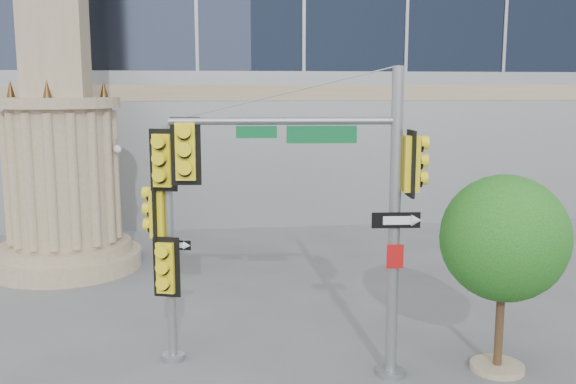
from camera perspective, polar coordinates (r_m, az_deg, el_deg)
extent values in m
cylinder|color=gray|center=(20.55, -19.04, -5.70)|extent=(4.40, 4.40, 0.50)
cylinder|color=gray|center=(20.45, -19.09, -4.62)|extent=(3.80, 3.80, 0.30)
cylinder|color=gray|center=(20.07, -19.41, 1.36)|extent=(3.00, 3.00, 4.00)
cylinder|color=gray|center=(19.91, -19.74, 7.50)|extent=(3.50, 3.50, 0.30)
cone|color=#472D14|center=(19.68, -16.06, 8.83)|extent=(0.24, 0.24, 0.50)
cone|color=#472D14|center=(20.22, -23.45, 8.44)|extent=(0.24, 0.24, 0.50)
cylinder|color=slate|center=(12.71, 9.08, -15.54)|extent=(0.54, 0.54, 0.11)
cylinder|color=slate|center=(11.82, 9.43, -3.04)|extent=(0.21, 0.21, 5.74)
cylinder|color=slate|center=(11.31, -0.38, 6.33)|extent=(4.02, 0.48, 0.13)
cube|color=#0B5E2B|center=(11.35, 3.02, 5.12)|extent=(1.24, 0.15, 0.31)
cube|color=yellow|center=(11.41, -9.07, 3.59)|extent=(0.55, 0.31, 1.20)
cube|color=yellow|center=(11.69, 10.86, 2.49)|extent=(0.31, 0.55, 1.20)
cube|color=black|center=(11.66, 9.58, -2.49)|extent=(0.88, 0.11, 0.29)
cube|color=#B01010|center=(11.81, 9.50, -5.68)|extent=(0.31, 0.06, 0.44)
cylinder|color=slate|center=(13.40, -10.17, -14.23)|extent=(0.45, 0.45, 0.11)
cylinder|color=slate|center=(12.67, -10.46, -4.69)|extent=(0.17, 0.17, 4.68)
cube|color=yellow|center=(12.19, -11.02, 2.80)|extent=(0.57, 0.40, 1.17)
cube|color=yellow|center=(12.61, -11.42, -1.75)|extent=(0.40, 0.57, 1.17)
cube|color=yellow|center=(12.58, -10.73, -6.57)|extent=(0.57, 0.40, 1.17)
cube|color=black|center=(12.50, -9.91, -4.65)|extent=(0.56, 0.20, 0.19)
cylinder|color=gray|center=(13.39, 18.09, -14.56)|extent=(1.02, 1.02, 0.11)
cylinder|color=#382314|center=(13.04, 18.30, -10.69)|extent=(0.16, 0.16, 2.04)
sphere|color=#135716|center=(12.61, 18.67, -3.89)|extent=(2.37, 2.37, 2.37)
sphere|color=#135716|center=(13.16, 20.04, -4.95)|extent=(1.47, 1.47, 1.47)
sphere|color=#135716|center=(12.26, 17.51, -5.56)|extent=(1.24, 1.24, 1.24)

